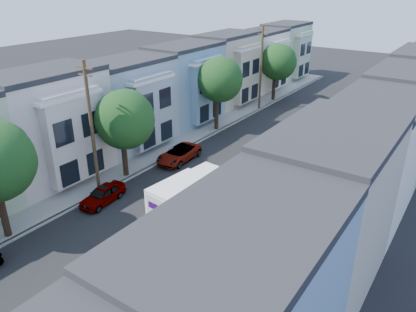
% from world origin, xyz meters
% --- Properties ---
extents(ground, '(160.00, 160.00, 0.00)m').
position_xyz_m(ground, '(0.00, 0.00, 0.00)').
color(ground, black).
rests_on(ground, ground).
extents(road_slab, '(12.00, 70.00, 0.02)m').
position_xyz_m(road_slab, '(0.00, 15.00, 0.01)').
color(road_slab, black).
rests_on(road_slab, ground).
extents(curb_left, '(0.30, 70.00, 0.15)m').
position_xyz_m(curb_left, '(-6.05, 15.00, 0.07)').
color(curb_left, gray).
rests_on(curb_left, ground).
extents(curb_right, '(0.30, 70.00, 0.15)m').
position_xyz_m(curb_right, '(6.05, 15.00, 0.07)').
color(curb_right, gray).
rests_on(curb_right, ground).
extents(sidewalk_left, '(2.60, 70.00, 0.15)m').
position_xyz_m(sidewalk_left, '(-7.35, 15.00, 0.07)').
color(sidewalk_left, gray).
rests_on(sidewalk_left, ground).
extents(sidewalk_right, '(2.60, 70.00, 0.15)m').
position_xyz_m(sidewalk_right, '(7.35, 15.00, 0.07)').
color(sidewalk_right, gray).
rests_on(sidewalk_right, ground).
extents(centerline, '(0.12, 70.00, 0.01)m').
position_xyz_m(centerline, '(0.00, 15.00, 0.00)').
color(centerline, gold).
rests_on(centerline, ground).
extents(townhouse_row_left, '(5.00, 70.00, 8.50)m').
position_xyz_m(townhouse_row_left, '(-11.15, 15.00, 0.00)').
color(townhouse_row_left, white).
rests_on(townhouse_row_left, ground).
extents(townhouse_row_right, '(5.00, 70.00, 8.50)m').
position_xyz_m(townhouse_row_right, '(11.15, 15.00, 0.00)').
color(townhouse_row_right, white).
rests_on(townhouse_row_right, ground).
extents(tree_c, '(4.70, 4.70, 7.40)m').
position_xyz_m(tree_c, '(-6.30, 5.17, 5.03)').
color(tree_c, black).
rests_on(tree_c, ground).
extents(tree_d, '(4.70, 4.70, 7.92)m').
position_xyz_m(tree_d, '(-6.30, 18.77, 5.54)').
color(tree_d, black).
rests_on(tree_d, ground).
extents(tree_e, '(4.70, 4.70, 7.53)m').
position_xyz_m(tree_e, '(-6.30, 32.57, 5.16)').
color(tree_e, black).
rests_on(tree_e, ground).
extents(tree_far_r, '(3.10, 3.10, 5.44)m').
position_xyz_m(tree_far_r, '(6.89, 29.01, 3.84)').
color(tree_far_r, black).
rests_on(tree_far_r, ground).
extents(utility_pole_near, '(1.60, 0.26, 10.00)m').
position_xyz_m(utility_pole_near, '(-6.30, 2.00, 5.15)').
color(utility_pole_near, '#42301E').
rests_on(utility_pole_near, ground).
extents(utility_pole_far, '(1.60, 0.26, 10.00)m').
position_xyz_m(utility_pole_far, '(-6.30, 28.00, 5.15)').
color(utility_pole_far, '#42301E').
rests_on(utility_pole_far, ground).
extents(fedex_truck, '(2.35, 6.09, 2.92)m').
position_xyz_m(fedex_truck, '(1.44, 3.26, 1.63)').
color(fedex_truck, silver).
rests_on(fedex_truck, ground).
extents(lead_sedan, '(1.80, 4.22, 1.26)m').
position_xyz_m(lead_sedan, '(2.11, 11.98, 0.63)').
color(lead_sedan, black).
rests_on(lead_sedan, ground).
extents(parked_left_c, '(1.90, 4.14, 1.30)m').
position_xyz_m(parked_left_c, '(-4.90, 1.13, 0.65)').
color(parked_left_c, '#B0B0B0').
rests_on(parked_left_c, ground).
extents(parked_left_d, '(2.46, 4.90, 1.33)m').
position_xyz_m(parked_left_d, '(-4.90, 10.09, 0.67)').
color(parked_left_d, '#5C0B0B').
rests_on(parked_left_d, ground).
extents(parked_right_b, '(2.27, 4.57, 1.32)m').
position_xyz_m(parked_right_b, '(4.90, -3.23, 0.66)').
color(parked_right_b, white).
rests_on(parked_right_b, ground).
extents(parked_right_c, '(1.67, 4.16, 1.36)m').
position_xyz_m(parked_right_c, '(4.90, 17.48, 0.68)').
color(parked_right_c, black).
rests_on(parked_right_c, ground).
extents(parked_right_d, '(1.79, 4.46, 1.44)m').
position_xyz_m(parked_right_d, '(4.90, 27.16, 0.72)').
color(parked_right_d, black).
rests_on(parked_right_d, ground).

